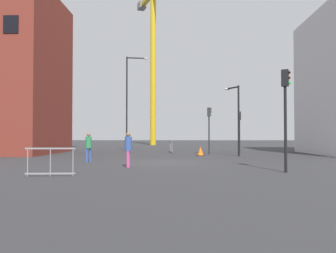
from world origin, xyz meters
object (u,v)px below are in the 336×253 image
at_px(pedestrian_walking, 128,147).
at_px(traffic_cone_striped, 200,151).
at_px(traffic_light_verge, 285,104).
at_px(pedestrian_waiting, 89,145).
at_px(traffic_light_far, 209,123).
at_px(traffic_light_corner, 239,125).
at_px(streetlamp_short, 237,113).
at_px(streetlamp_tall, 129,96).
at_px(construction_crane, 154,39).

height_order(pedestrian_walking, traffic_cone_striped, pedestrian_walking).
relative_size(traffic_light_verge, pedestrian_waiting, 2.55).
bearing_deg(traffic_light_far, traffic_light_corner, 27.06).
bearing_deg(traffic_light_verge, pedestrian_waiting, 152.74).
relative_size(streetlamp_short, pedestrian_walking, 3.07).
distance_m(streetlamp_short, pedestrian_walking, 11.26).
relative_size(traffic_light_verge, traffic_light_far, 1.14).
bearing_deg(streetlamp_tall, pedestrian_waiting, -92.18).
height_order(streetlamp_tall, traffic_light_far, streetlamp_tall).
bearing_deg(traffic_light_corner, traffic_light_far, -152.94).
distance_m(traffic_light_verge, traffic_light_corner, 14.26).
bearing_deg(streetlamp_short, traffic_light_corner, 76.38).
bearing_deg(pedestrian_walking, streetlamp_short, 52.51).
height_order(traffic_light_verge, traffic_light_far, traffic_light_verge).
xyz_separation_m(streetlamp_tall, pedestrian_waiting, (-0.48, -12.58, -4.28)).
distance_m(streetlamp_tall, traffic_light_verge, 19.94).
bearing_deg(traffic_light_corner, construction_crane, 111.33).
bearing_deg(streetlamp_tall, pedestrian_walking, -81.72).
relative_size(construction_crane, pedestrian_waiting, 14.56).
distance_m(construction_crane, streetlamp_short, 30.44).
height_order(traffic_light_verge, pedestrian_waiting, traffic_light_verge).
height_order(traffic_light_corner, pedestrian_walking, traffic_light_corner).
bearing_deg(pedestrian_waiting, traffic_light_far, 45.88).
bearing_deg(pedestrian_waiting, streetlamp_tall, 87.82).
height_order(construction_crane, pedestrian_walking, construction_crane).
height_order(construction_crane, traffic_cone_striped, construction_crane).
distance_m(traffic_light_corner, pedestrian_walking, 14.53).
relative_size(traffic_light_far, pedestrian_walking, 2.22).
distance_m(construction_crane, streetlamp_tall, 22.36).
bearing_deg(construction_crane, streetlamp_tall, -93.02).
distance_m(streetlamp_tall, pedestrian_walking, 16.37).
xyz_separation_m(streetlamp_tall, traffic_light_far, (7.18, -4.69, -2.71)).
distance_m(pedestrian_walking, traffic_cone_striped, 10.28).
bearing_deg(traffic_light_verge, traffic_light_corner, 87.19).
bearing_deg(pedestrian_waiting, streetlamp_short, 31.09).
distance_m(traffic_light_verge, pedestrian_waiting, 11.01).
xyz_separation_m(streetlamp_short, traffic_light_corner, (0.86, 3.55, -0.76)).
xyz_separation_m(traffic_light_verge, traffic_cone_striped, (-2.79, 11.32, -2.55)).
bearing_deg(traffic_light_verge, streetlamp_short, 90.87).
distance_m(construction_crane, pedestrian_walking, 38.25).
distance_m(streetlamp_short, traffic_light_corner, 3.73).
distance_m(streetlamp_short, traffic_light_far, 2.91).
xyz_separation_m(traffic_light_verge, pedestrian_walking, (-6.89, 1.92, -1.88)).
height_order(construction_crane, traffic_light_far, construction_crane).
bearing_deg(pedestrian_waiting, pedestrian_walking, -47.92).
relative_size(construction_crane, streetlamp_tall, 2.71).
distance_m(pedestrian_walking, pedestrian_waiting, 4.11).
height_order(construction_crane, traffic_light_corner, construction_crane).
bearing_deg(streetlamp_tall, traffic_light_far, -33.18).
bearing_deg(traffic_light_far, traffic_cone_striped, -117.48).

